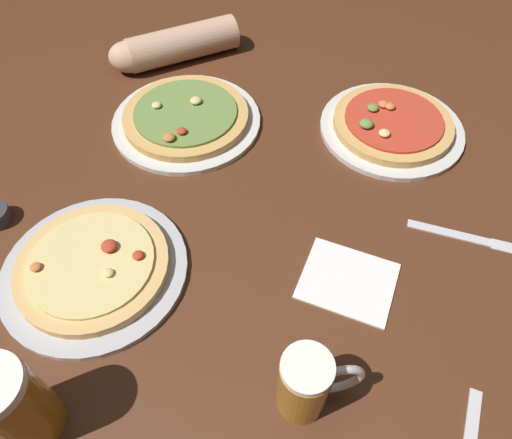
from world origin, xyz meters
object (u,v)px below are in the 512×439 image
Objects in this scene: diner_arm at (171,46)px; beer_mug_amber at (10,405)px; beer_mug_dark at (307,384)px; pizza_plate_side at (392,125)px; pizza_plate_near at (93,268)px; knife_spare at (466,237)px; napkin_folded at (348,280)px; pizza_plate_far at (186,118)px.

beer_mug_amber is at bearing -100.65° from diner_arm.
beer_mug_amber is 0.91m from diner_arm.
beer_mug_dark is 0.40× the size of diner_arm.
beer_mug_amber reaches higher than pizza_plate_side.
pizza_plate_near reaches higher than knife_spare.
knife_spare is (0.34, 0.27, -0.06)m from beer_mug_dark.
beer_mug_amber is (-0.06, -0.25, 0.07)m from pizza_plate_near.
napkin_folded is (-0.17, -0.38, -0.01)m from pizza_plate_side.
pizza_plate_side reaches higher than napkin_folded.
pizza_plate_near is 0.68m from knife_spare.
pizza_plate_side is at bearing -31.47° from diner_arm.
knife_spare is (0.74, 0.28, -0.08)m from beer_mug_amber.
pizza_plate_near is 0.65m from diner_arm.
pizza_plate_near reaches higher than pizza_plate_far.
beer_mug_amber is at bearing -108.04° from pizza_plate_far.
beer_mug_dark reaches higher than pizza_plate_far.
beer_mug_amber is at bearing -159.30° from knife_spare.
beer_mug_dark is (-0.28, -0.58, 0.05)m from pizza_plate_side.
pizza_plate_near is at bearing 144.21° from beer_mug_dark.
beer_mug_amber reaches higher than knife_spare.
pizza_plate_side is 0.97× the size of diner_arm.
beer_mug_dark is at bearing -115.52° from pizza_plate_side.
pizza_plate_near is 2.44× the size of beer_mug_dark.
napkin_folded is (0.10, 0.19, -0.06)m from beer_mug_dark.
pizza_plate_near reaches higher than napkin_folded.
knife_spare is at bearing 38.46° from beer_mug_dark.
pizza_plate_near is 0.70m from pizza_plate_side.
beer_mug_amber reaches higher than pizza_plate_near.
diner_arm is at bearing 99.34° from pizza_plate_far.
napkin_folded is (0.50, 0.20, -0.08)m from beer_mug_amber.
pizza_plate_side is 0.42m from napkin_folded.
diner_arm is (-0.57, 0.61, 0.04)m from knife_spare.
diner_arm is (-0.23, 0.89, -0.02)m from beer_mug_dark.
beer_mug_dark is 0.44m from knife_spare.
beer_mug_amber is at bearing -158.07° from napkin_folded.
pizza_plate_side is 2.02× the size of napkin_folded.
pizza_plate_far is 0.66m from beer_mug_dark.
pizza_plate_near is 0.42m from beer_mug_dark.
pizza_plate_near is at bearing 173.60° from napkin_folded.
pizza_plate_far is at bearing 172.93° from pizza_plate_side.
pizza_plate_near is at bearing -177.63° from knife_spare.
pizza_plate_far reaches higher than napkin_folded.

